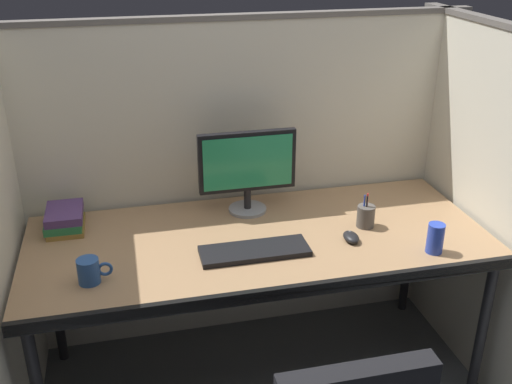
% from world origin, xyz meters
% --- Properties ---
extents(cubicle_partition_rear, '(2.21, 0.06, 1.57)m').
position_xyz_m(cubicle_partition_rear, '(0.00, 0.74, 0.79)').
color(cubicle_partition_rear, beige).
rests_on(cubicle_partition_rear, ground).
extents(cubicle_partition_right, '(0.06, 1.41, 1.57)m').
position_xyz_m(cubicle_partition_right, '(0.99, 0.20, 0.79)').
color(cubicle_partition_right, beige).
rests_on(cubicle_partition_right, ground).
extents(desk, '(1.90, 0.80, 0.74)m').
position_xyz_m(desk, '(0.00, 0.29, 0.69)').
color(desk, '#997551').
rests_on(desk, ground).
extents(monitor_center, '(0.43, 0.17, 0.37)m').
position_xyz_m(monitor_center, '(0.01, 0.54, 0.96)').
color(monitor_center, gray).
rests_on(monitor_center, desk).
extents(keyboard_main, '(0.43, 0.15, 0.02)m').
position_xyz_m(keyboard_main, '(-0.05, 0.17, 0.75)').
color(keyboard_main, black).
rests_on(keyboard_main, desk).
extents(computer_mouse, '(0.06, 0.10, 0.04)m').
position_xyz_m(computer_mouse, '(0.36, 0.18, 0.76)').
color(computer_mouse, black).
rests_on(computer_mouse, desk).
extents(soda_can, '(0.07, 0.07, 0.12)m').
position_xyz_m(soda_can, '(0.64, 0.02, 0.80)').
color(soda_can, '#263FB2').
rests_on(soda_can, desk).
extents(pen_cup, '(0.08, 0.08, 0.15)m').
position_xyz_m(pen_cup, '(0.46, 0.28, 0.79)').
color(pen_cup, '#4C4742').
rests_on(pen_cup, desk).
extents(coffee_mug, '(0.13, 0.08, 0.09)m').
position_xyz_m(coffee_mug, '(-0.67, 0.10, 0.79)').
color(coffee_mug, '#264C8C').
rests_on(coffee_mug, desk).
extents(book_stack, '(0.16, 0.21, 0.09)m').
position_xyz_m(book_stack, '(-0.78, 0.55, 0.78)').
color(book_stack, olive).
rests_on(book_stack, desk).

